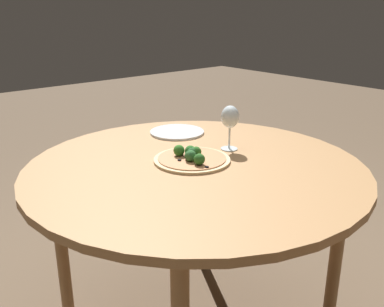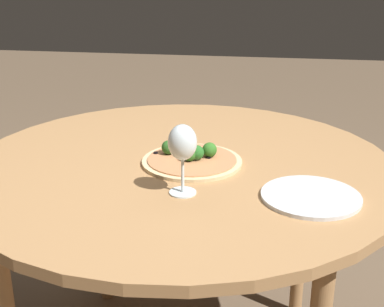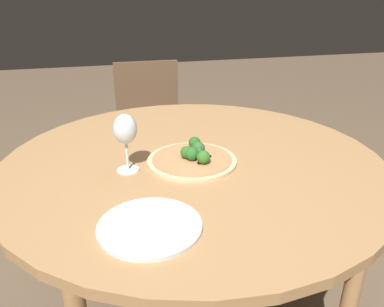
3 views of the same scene
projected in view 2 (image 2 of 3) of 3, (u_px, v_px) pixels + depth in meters
dining_table at (181, 183)px, 1.58m from camera, size 1.25×1.25×0.78m
pizza at (192, 158)px, 1.53m from camera, size 0.29×0.29×0.06m
wine_glass at (182, 145)px, 1.30m from camera, size 0.07×0.07×0.18m
plate_near at (311, 196)px, 1.31m from camera, size 0.25×0.25×0.01m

